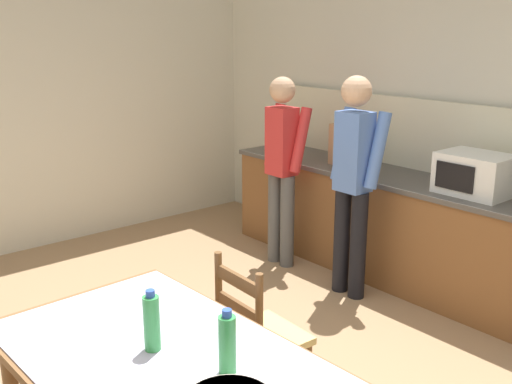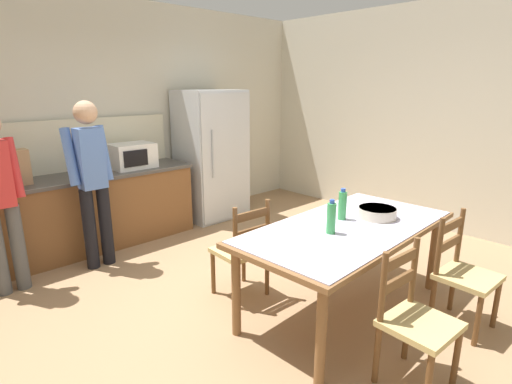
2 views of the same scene
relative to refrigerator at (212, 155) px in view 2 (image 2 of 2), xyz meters
The scene contains 16 objects.
ground_plane 2.72m from the refrigerator, 121.38° to the right, with size 8.32×8.32×0.00m, color #9E7A56.
wall_back 1.52m from the refrigerator, 160.56° to the left, with size 6.52×0.12×2.90m, color beige.
wall_right 2.97m from the refrigerator, 48.67° to the right, with size 0.12×5.20×2.90m, color beige.
kitchen_counter 2.10m from the refrigerator, behind, with size 3.03×0.66×0.88m.
counter_splashback 2.10m from the refrigerator, behind, with size 2.99×0.03×0.60m, color beige.
refrigerator is the anchor object (origin of this frame).
microwave 1.20m from the refrigerator, behind, with size 0.50×0.39×0.30m.
paper_bag 2.45m from the refrigerator, behind, with size 0.24×0.16×0.36m, color tan.
dining_table 2.90m from the refrigerator, 104.99° to the right, with size 2.00×1.05×0.76m.
bottle_near_centre 2.97m from the refrigerator, 109.54° to the right, with size 0.07×0.07×0.27m.
bottle_off_centre 2.75m from the refrigerator, 103.76° to the right, with size 0.07×0.07×0.27m.
serving_bowl 2.88m from the refrigerator, 97.98° to the right, with size 0.32×0.32×0.09m.
chair_side_far_left 2.41m from the refrigerator, 121.06° to the right, with size 0.44×0.42×0.91m.
chair_side_near_left 3.80m from the refrigerator, 107.92° to the right, with size 0.44×0.42×0.91m.
chair_side_near_right 3.60m from the refrigerator, 94.41° to the right, with size 0.44×0.42×0.91m.
person_at_counter 1.96m from the refrigerator, 165.25° to the right, with size 0.43×0.30×1.73m.
Camera 2 is at (-2.07, -2.31, 1.87)m, focal length 28.00 mm.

